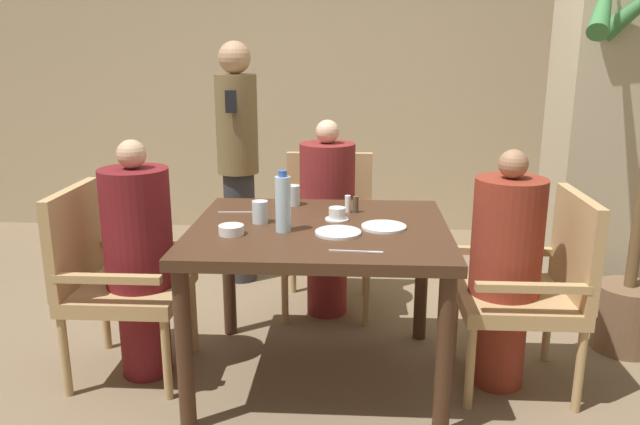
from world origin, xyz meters
The scene contains 22 objects.
ground_plane centered at (0.00, 0.00, 0.00)m, with size 16.00×16.00×0.00m, color #7A664C.
wall_back centered at (0.00, 2.63, 1.40)m, with size 8.00×0.06×2.80m.
pillar_stone centered at (1.59, 0.98, 1.35)m, with size 0.51×0.51×2.70m.
dining_table centered at (0.00, 0.00, 0.67)m, with size 1.18×1.03×0.77m.
chair_left_side centered at (-1.00, 0.00, 0.51)m, with size 0.54×0.54×0.93m.
diner_in_left_chair centered at (-0.85, 0.00, 0.60)m, with size 0.32×0.32×1.16m.
chair_far_side centered at (0.00, 0.92, 0.51)m, with size 0.54×0.54×0.93m.
diner_in_far_chair centered at (0.00, 0.78, 0.60)m, with size 0.32×0.32×1.17m.
chair_right_side centered at (1.00, 0.00, 0.51)m, with size 0.54×0.54×0.93m.
diner_in_right_chair centered at (0.85, 0.00, 0.58)m, with size 0.32×0.32×1.13m.
standing_host centered at (-0.62, 1.30, 0.86)m, with size 0.27×0.31×1.60m.
plate_main_left centered at (0.29, -0.02, 0.77)m, with size 0.20×0.20×0.01m.
plate_main_right centered at (0.09, -0.12, 0.77)m, with size 0.20×0.20×0.01m.
teacup_with_saucer centered at (0.08, 0.11, 0.80)m, with size 0.11×0.11×0.06m.
bowl_small centered at (-0.38, -0.16, 0.79)m, with size 0.11×0.11×0.04m.
water_bottle centered at (-0.15, -0.09, 0.90)m, with size 0.07×0.07×0.28m.
glass_tall_near centered at (-0.16, 0.38, 0.82)m, with size 0.07×0.07×0.10m.
glass_tall_mid centered at (-0.28, 0.04, 0.82)m, with size 0.07×0.07×0.10m.
salt_shaker centered at (0.13, 0.25, 0.81)m, with size 0.03×0.03×0.09m.
pepper_shaker centered at (0.17, 0.25, 0.81)m, with size 0.03×0.03×0.08m.
fork_beside_plate centered at (-0.39, 0.21, 0.77)m, with size 0.21×0.03×0.00m.
knife_beside_plate centered at (0.18, -0.37, 0.77)m, with size 0.22×0.02×0.00m.
Camera 1 is at (0.16, -2.74, 1.56)m, focal length 35.00 mm.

